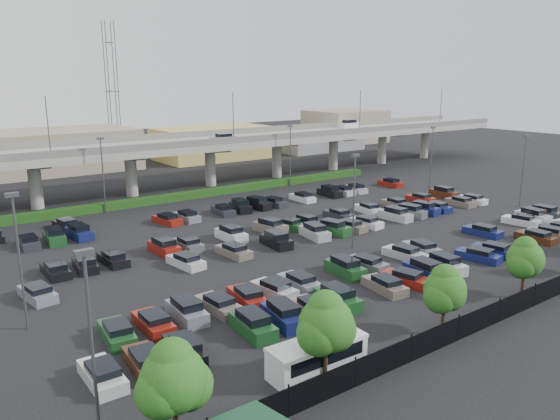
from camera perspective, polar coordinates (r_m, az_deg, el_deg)
name	(u,v)px	position (r m, az deg, el deg)	size (l,w,h in m)	color
ground	(306,232)	(65.71, 2.73, -2.29)	(280.00, 280.00, 0.00)	black
overpass	(182,147)	(90.83, -10.22, 6.46)	(150.00, 13.00, 15.80)	gray
hedge	(205,193)	(85.83, -7.85, 1.78)	(66.00, 1.60, 1.10)	#194012
fence	(527,299)	(48.25, 24.41, -8.46)	(70.00, 0.10, 2.00)	black
tree_row	(518,261)	(48.68, 23.65, -4.91)	(65.07, 3.66, 5.94)	#332316
shuttle_bus	(317,355)	(35.46, 3.91, -14.87)	(6.67, 2.51, 2.12)	white
parked_cars	(322,236)	(62.03, 4.42, -2.70)	(62.89, 41.65, 1.67)	silver
light_poles	(268,182)	(63.38, -1.24, 2.92)	(66.90, 48.38, 10.30)	#47474B
distant_buildings	(173,144)	(123.30, -11.13, 6.77)	(138.00, 24.00, 9.00)	slate
comm_tower	(112,89)	(130.55, -17.14, 12.03)	(2.40, 2.40, 30.00)	#47474B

